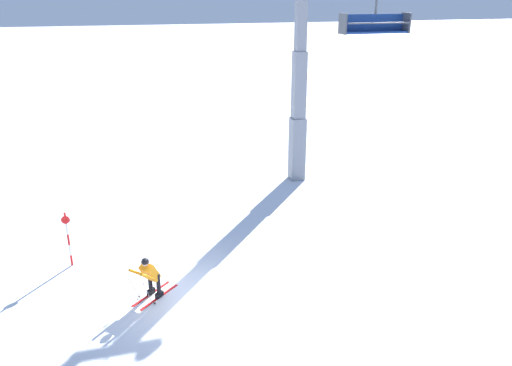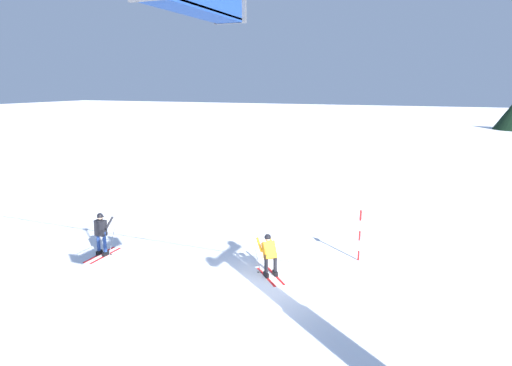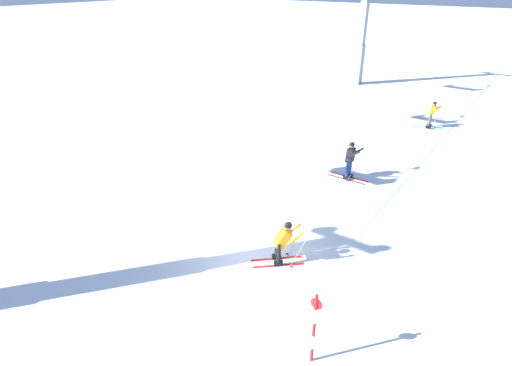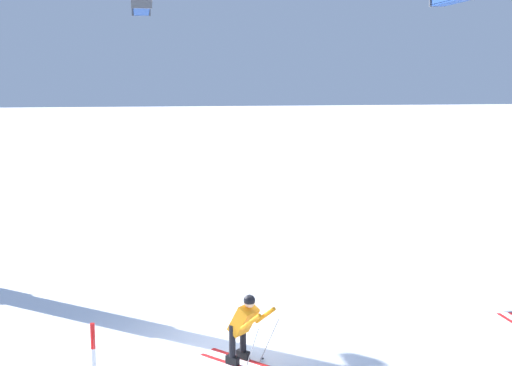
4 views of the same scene
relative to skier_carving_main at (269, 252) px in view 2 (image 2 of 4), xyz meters
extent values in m
plane|color=white|center=(-0.12, 0.92, -0.83)|extent=(260.00, 260.00, 0.00)
cube|color=red|center=(0.02, 0.23, -0.82)|extent=(1.17, 1.25, 0.01)
cube|color=black|center=(0.02, 0.23, -0.74)|extent=(0.27, 0.28, 0.16)
cylinder|color=black|center=(0.02, 0.23, -0.33)|extent=(0.13, 0.13, 0.65)
cube|color=red|center=(-0.23, 0.00, -0.82)|extent=(1.17, 1.25, 0.01)
cube|color=black|center=(-0.23, 0.00, -0.74)|extent=(0.27, 0.28, 0.16)
cylinder|color=black|center=(-0.23, 0.00, -0.33)|extent=(0.13, 0.13, 0.65)
cube|color=orange|center=(-0.01, 0.01, 0.08)|extent=(0.66, 0.67, 0.65)
sphere|color=beige|center=(0.09, -0.10, 0.47)|extent=(0.22, 0.22, 0.22)
sphere|color=black|center=(0.09, -0.10, 0.50)|extent=(0.23, 0.23, 0.23)
cylinder|color=orange|center=(0.41, -0.10, 0.19)|extent=(0.39, 0.41, 0.43)
cylinder|color=gray|center=(0.46, -0.10, -0.40)|extent=(0.42, 0.28, 1.11)
cylinder|color=black|center=(0.38, 0.06, -0.78)|extent=(0.07, 0.07, 0.01)
cylinder|color=orange|center=(0.07, -0.41, 0.19)|extent=(0.39, 0.41, 0.43)
cylinder|color=gray|center=(0.06, -0.47, -0.40)|extent=(0.25, 0.43, 1.11)
cylinder|color=black|center=(-0.09, -0.37, -0.78)|extent=(0.07, 0.07, 0.01)
cube|color=navy|center=(-1.76, 7.68, 6.71)|extent=(0.45, 2.21, 0.06)
cube|color=#4C4F54|center=(-1.76, 6.57, 6.99)|extent=(0.57, 0.05, 0.63)
cylinder|color=red|center=(-2.69, -2.50, -0.63)|extent=(0.07, 0.07, 0.39)
cylinder|color=white|center=(-2.69, -2.50, -0.24)|extent=(0.07, 0.07, 0.39)
cylinder|color=red|center=(-2.69, -2.50, 0.16)|extent=(0.07, 0.07, 0.39)
cylinder|color=white|center=(-2.69, -2.50, 0.55)|extent=(0.07, 0.07, 0.39)
cylinder|color=red|center=(-2.69, -2.50, 0.94)|extent=(0.07, 0.07, 0.39)
cylinder|color=red|center=(-2.67, -2.50, 0.89)|extent=(0.01, 0.28, 0.28)
cube|color=red|center=(6.80, 0.83, -0.82)|extent=(0.13, 1.75, 0.01)
cube|color=black|center=(6.80, 0.83, -0.74)|extent=(0.12, 0.28, 0.16)
cylinder|color=navy|center=(6.80, 0.83, -0.25)|extent=(0.13, 0.13, 0.82)
cube|color=red|center=(6.49, 0.83, -0.82)|extent=(0.13, 1.75, 0.01)
cube|color=black|center=(6.49, 0.83, -0.74)|extent=(0.12, 0.28, 0.16)
cylinder|color=navy|center=(6.49, 0.83, -0.25)|extent=(0.13, 0.13, 0.82)
cube|color=black|center=(6.65, 0.81, 0.29)|extent=(0.43, 0.30, 0.62)
sphere|color=tan|center=(6.65, 0.80, 0.73)|extent=(0.22, 0.22, 0.22)
sphere|color=black|center=(6.65, 0.80, 0.76)|extent=(0.24, 0.24, 0.24)
cylinder|color=black|center=(6.88, 0.59, 0.44)|extent=(0.10, 0.50, 0.43)
cylinder|color=gray|center=(6.93, 0.55, -0.27)|extent=(0.13, 0.39, 1.16)
cylinder|color=black|center=(6.97, 0.73, -0.78)|extent=(0.07, 0.07, 0.01)
cylinder|color=black|center=(6.42, 0.58, 0.44)|extent=(0.10, 0.50, 0.43)
cylinder|color=gray|center=(6.38, 0.54, -0.27)|extent=(0.11, 0.39, 1.16)
cylinder|color=black|center=(6.33, 0.71, -0.78)|extent=(0.07, 0.07, 0.01)
camera|label=1|loc=(13.45, -0.24, 7.98)|focal=35.26mm
camera|label=2|loc=(-5.04, 13.40, 5.71)|focal=30.77mm
camera|label=3|loc=(-8.75, -5.28, 7.13)|focal=28.57mm
camera|label=4|loc=(-1.92, -12.07, 4.72)|focal=45.85mm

